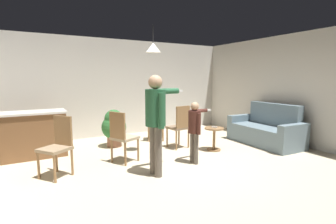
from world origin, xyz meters
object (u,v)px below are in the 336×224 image
Objects in this scene: person_child at (195,126)px; dining_chair_near_wall at (122,135)px; spare_remote_on_table at (214,127)px; side_table_by_couch at (214,136)px; couch_floral at (266,131)px; dining_chair_centre_back at (180,125)px; kitchen_counter at (34,134)px; potted_plant_corner at (114,126)px; person_adult at (156,114)px; dining_chair_by_counter at (156,120)px; dining_chair_spare at (58,144)px.

dining_chair_near_wall is at bearing -121.85° from person_child.
spare_remote_on_table is (2.09, -0.22, -0.01)m from dining_chair_near_wall.
person_child is at bearing -150.67° from side_table_by_couch.
couch_floral is 1.84× the size of dining_chair_centre_back.
dining_chair_centre_back is 0.80m from spare_remote_on_table.
kitchen_counter is at bearing -127.72° from person_child.
potted_plant_corner is 6.83× the size of spare_remote_on_table.
person_adult is (-1.80, -0.68, 0.71)m from side_table_by_couch.
side_table_by_couch is (3.55, -1.46, -0.15)m from kitchen_counter.
dining_chair_near_wall is at bearing 86.42° from couch_floral.
dining_chair_near_wall is (1.46, -1.25, 0.07)m from kitchen_counter.
dining_chair_by_counter is 1.00× the size of dining_chair_near_wall.
kitchen_counter is at bearing 156.46° from dining_chair_centre_back.
person_child reaches higher than dining_chair_near_wall.
person_child is (2.66, -1.96, 0.26)m from kitchen_counter.
dining_chair_spare is at bearing -176.83° from dining_chair_centre_back.
person_child is 1.18× the size of dining_chair_near_wall.
person_child reaches higher than kitchen_counter.
side_table_by_couch is 0.44× the size of person_child.
dining_chair_near_wall is 1.00× the size of dining_chair_centre_back.
spare_remote_on_table is at bearing -127.97° from dining_chair_spare.
person_child reaches higher than potted_plant_corner.
dining_chair_spare reaches higher than spare_remote_on_table.
couch_floral is at bearing 57.64° from dining_chair_near_wall.
couch_floral is 3.41m from person_adult.
kitchen_counter is at bearing 179.42° from potted_plant_corner.
dining_chair_spare is (-2.34, 0.60, -0.19)m from person_child.
dining_chair_centre_back is at bearing 136.55° from side_table_by_couch.
person_adult is at bearing -141.58° from dining_chair_centre_back.
couch_floral reaches higher than kitchen_counter.
person_adult is 2.19m from potted_plant_corner.
dining_chair_spare is at bearing -135.55° from potted_plant_corner.
side_table_by_couch is at bearing -22.34° from kitchen_counter.
dining_chair_near_wall is 1.13× the size of potted_plant_corner.
couch_floral and dining_chair_near_wall have the same top height.
couch_floral is 5.31m from kitchen_counter.
dining_chair_spare is (-1.43, 0.77, -0.49)m from person_adult.
couch_floral and dining_chair_centre_back have the same top height.
kitchen_counter is 2.42× the size of side_table_by_couch.
kitchen_counter is at bearing -23.19° from dining_chair_spare.
kitchen_counter is at bearing -157.01° from dining_chair_by_counter.
spare_remote_on_table is at bearing 86.10° from couch_floral.
potted_plant_corner is at bearing -179.96° from person_adult.
potted_plant_corner is at bearing 66.80° from couch_floral.
kitchen_counter is 1.26× the size of dining_chair_near_wall.
couch_floral is at bearing -13.55° from dining_chair_by_counter.
dining_chair_spare is at bearing 178.13° from spare_remote_on_table.
dining_chair_near_wall is 1.15m from dining_chair_spare.
dining_chair_by_counter is 1.00× the size of dining_chair_spare.
person_child is 1.11m from dining_chair_centre_back.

